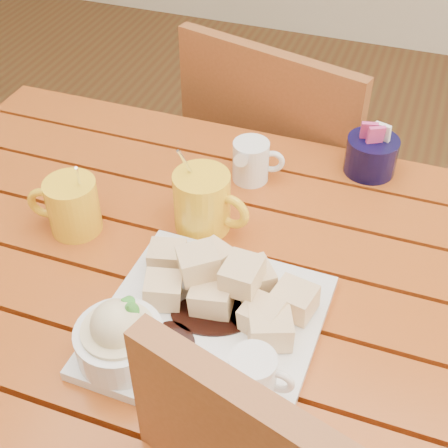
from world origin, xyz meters
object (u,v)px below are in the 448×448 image
at_px(table, 214,318).
at_px(dessert_plate, 192,320).
at_px(coffee_mug_left, 71,205).
at_px(coffee_mug_right, 204,201).
at_px(chair_far, 285,184).

height_order(table, dessert_plate, dessert_plate).
xyz_separation_m(table, coffee_mug_left, (-0.25, 0.02, 0.16)).
xyz_separation_m(coffee_mug_left, coffee_mug_right, (0.20, 0.08, 0.00)).
xyz_separation_m(table, chair_far, (-0.03, 0.57, -0.14)).
bearing_deg(dessert_plate, table, 97.33).
distance_m(table, dessert_plate, 0.19).
distance_m(coffee_mug_left, chair_far, 0.66).
relative_size(table, coffee_mug_left, 8.64).
xyz_separation_m(dessert_plate, chair_far, (-0.05, 0.69, -0.28)).
relative_size(coffee_mug_right, chair_far, 0.17).
bearing_deg(coffee_mug_right, table, -52.35).
distance_m(table, coffee_mug_left, 0.29).
height_order(table, coffee_mug_right, coffee_mug_right).
bearing_deg(table, coffee_mug_right, 118.81).
relative_size(table, coffee_mug_right, 7.85).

